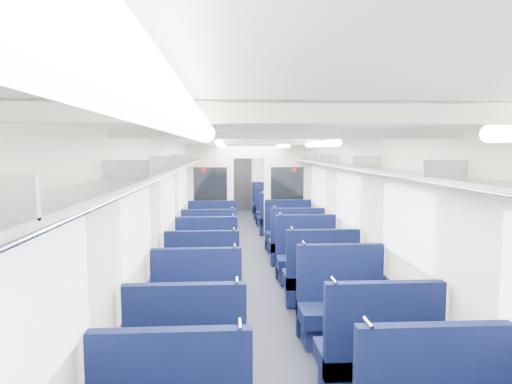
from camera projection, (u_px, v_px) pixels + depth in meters
floor at (257, 279)px, 7.60m from camera, size 2.80×18.00×0.01m
ceiling at (257, 140)px, 7.37m from camera, size 2.80×18.00×0.01m
wall_left at (172, 212)px, 7.40m from camera, size 0.02×18.00×2.35m
dado_left at (174, 260)px, 7.48m from camera, size 0.03×17.90×0.70m
wall_right at (339, 210)px, 7.57m from camera, size 0.02×18.00×2.35m
dado_right at (337, 258)px, 7.65m from camera, size 0.03×17.90×0.70m
wall_far at (241, 177)px, 16.43m from camera, size 2.80×0.02×2.35m
luggage_rack_left at (183, 163)px, 7.33m from camera, size 0.36×17.40×0.18m
luggage_rack_right at (329, 163)px, 7.48m from camera, size 0.36×17.40×0.18m
windows at (258, 199)px, 7.01m from camera, size 2.78×15.60×0.75m
ceiling_fittings at (258, 144)px, 7.12m from camera, size 2.70×16.06×0.11m
end_door at (241, 182)px, 16.38m from camera, size 0.75×0.06×2.00m
bulkhead at (249, 192)px, 10.25m from camera, size 2.80×0.10×2.35m
seat_8 at (188, 364)px, 3.88m from camera, size 1.01×0.56×1.13m
seat_9 at (377, 361)px, 3.93m from camera, size 1.01×0.56×1.13m
seat_10 at (196, 318)px, 4.92m from camera, size 1.01×0.56×1.13m
seat_11 at (342, 311)px, 5.13m from camera, size 1.01×0.56×1.13m
seat_12 at (203, 282)px, 6.26m from camera, size 1.01×0.56×1.13m
seat_13 at (320, 280)px, 6.36m from camera, size 1.01×0.56×1.13m
seat_14 at (206, 264)px, 7.24m from camera, size 1.01×0.56×1.13m
seat_15 at (307, 261)px, 7.47m from camera, size 1.01×0.56×1.13m
seat_16 at (210, 248)px, 8.42m from camera, size 1.01×0.56×1.13m
seat_17 at (296, 246)px, 8.61m from camera, size 1.01×0.56×1.13m
seat_18 at (212, 237)px, 9.53m from camera, size 1.01×0.56×1.13m
seat_19 at (289, 235)px, 9.70m from camera, size 1.01×0.56×1.13m
seat_20 at (215, 221)px, 11.54m from camera, size 1.01×0.56×1.13m
seat_21 at (279, 221)px, 11.61m from camera, size 1.01×0.56×1.13m
seat_22 at (216, 214)px, 12.85m from camera, size 1.01×0.56×1.13m
seat_23 at (274, 214)px, 12.93m from camera, size 1.01×0.56×1.13m
seat_24 at (217, 209)px, 13.96m from camera, size 1.01×0.56×1.13m
seat_25 at (270, 208)px, 14.10m from camera, size 1.01×0.56×1.13m
seat_26 at (218, 205)px, 15.04m from camera, size 1.01×0.56×1.13m
seat_27 at (267, 205)px, 15.05m from camera, size 1.01×0.56×1.13m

